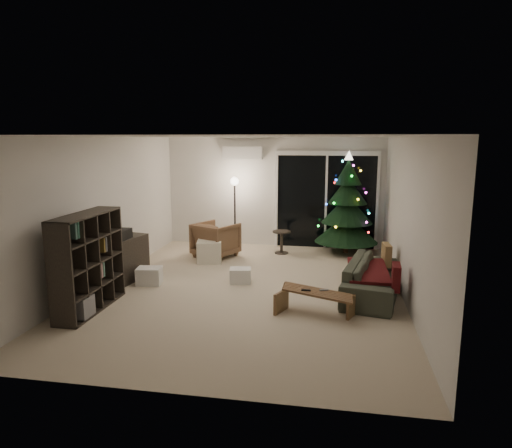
{
  "coord_description": "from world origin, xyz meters",
  "views": [
    {
      "loc": [
        1.4,
        -7.14,
        2.46
      ],
      "look_at": [
        0.1,
        0.3,
        1.05
      ],
      "focal_mm": 32.0,
      "sensor_mm": 36.0,
      "label": 1
    }
  ],
  "objects_px": {
    "media_cabinet": "(117,262)",
    "sofa": "(374,278)",
    "armchair": "(216,240)",
    "coffee_table": "(316,303)",
    "christmas_tree": "(347,203)",
    "bookshelf": "(77,262)"
  },
  "relations": [
    {
      "from": "media_cabinet",
      "to": "sofa",
      "type": "height_order",
      "value": "media_cabinet"
    },
    {
      "from": "sofa",
      "to": "armchair",
      "type": "bearing_deg",
      "value": 69.57
    },
    {
      "from": "sofa",
      "to": "coffee_table",
      "type": "relative_size",
      "value": 1.81
    },
    {
      "from": "sofa",
      "to": "coffee_table",
      "type": "bearing_deg",
      "value": 149.68
    },
    {
      "from": "media_cabinet",
      "to": "armchair",
      "type": "distance_m",
      "value": 2.4
    },
    {
      "from": "armchair",
      "to": "coffee_table",
      "type": "distance_m",
      "value": 3.67
    },
    {
      "from": "christmas_tree",
      "to": "sofa",
      "type": "bearing_deg",
      "value": -81.98
    },
    {
      "from": "media_cabinet",
      "to": "coffee_table",
      "type": "height_order",
      "value": "media_cabinet"
    },
    {
      "from": "bookshelf",
      "to": "sofa",
      "type": "distance_m",
      "value": 4.53
    },
    {
      "from": "bookshelf",
      "to": "christmas_tree",
      "type": "bearing_deg",
      "value": 49.87
    },
    {
      "from": "media_cabinet",
      "to": "christmas_tree",
      "type": "xyz_separation_m",
      "value": [
        3.91,
        2.89,
        0.72
      ]
    },
    {
      "from": "coffee_table",
      "to": "bookshelf",
      "type": "bearing_deg",
      "value": -150.42
    },
    {
      "from": "bookshelf",
      "to": "armchair",
      "type": "bearing_deg",
      "value": 73.65
    },
    {
      "from": "media_cabinet",
      "to": "coffee_table",
      "type": "distance_m",
      "value": 3.54
    },
    {
      "from": "bookshelf",
      "to": "media_cabinet",
      "type": "relative_size",
      "value": 1.14
    },
    {
      "from": "coffee_table",
      "to": "christmas_tree",
      "type": "relative_size",
      "value": 0.48
    },
    {
      "from": "sofa",
      "to": "coffee_table",
      "type": "xyz_separation_m",
      "value": [
        -0.86,
        -0.97,
        -0.11
      ]
    },
    {
      "from": "media_cabinet",
      "to": "coffee_table",
      "type": "relative_size",
      "value": 1.17
    },
    {
      "from": "bookshelf",
      "to": "sofa",
      "type": "xyz_separation_m",
      "value": [
        4.3,
        1.35,
        -0.43
      ]
    },
    {
      "from": "media_cabinet",
      "to": "christmas_tree",
      "type": "bearing_deg",
      "value": 47.07
    },
    {
      "from": "armchair",
      "to": "christmas_tree",
      "type": "relative_size",
      "value": 0.37
    },
    {
      "from": "media_cabinet",
      "to": "sofa",
      "type": "relative_size",
      "value": 0.64
    }
  ]
}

